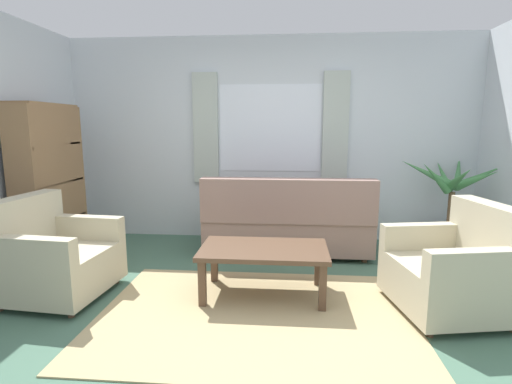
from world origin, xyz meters
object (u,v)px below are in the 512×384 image
object	(u,v)px
armchair_right	(456,270)
armchair_left	(53,257)
potted_plant	(450,211)
bookshelf	(53,191)
couch	(287,223)
coffee_table	(264,254)

from	to	relation	value
armchair_right	armchair_left	bearing A→B (deg)	-100.70
potted_plant	bookshelf	distance (m)	4.56
couch	bookshelf	world-z (taller)	bookshelf
armchair_right	potted_plant	distance (m)	1.69
couch	armchair_right	distance (m)	1.90
couch	coffee_table	size ratio (longest dim) A/B	1.73
couch	potted_plant	distance (m)	1.93
coffee_table	potted_plant	distance (m)	2.55
bookshelf	coffee_table	bearing A→B (deg)	71.47
armchair_left	armchair_right	xyz separation A→B (m)	(3.38, -0.02, 0.00)
potted_plant	coffee_table	bearing A→B (deg)	-146.21
potted_plant	bookshelf	size ratio (longest dim) A/B	0.68
armchair_right	bookshelf	world-z (taller)	bookshelf
coffee_table	armchair_left	bearing A→B (deg)	-175.24
coffee_table	armchair_right	bearing A→B (deg)	-6.46
coffee_table	couch	bearing A→B (deg)	80.33
couch	armchair_left	bearing A→B (deg)	33.01
coffee_table	bookshelf	bearing A→B (deg)	161.47
armchair_left	armchair_right	world-z (taller)	same
armchair_left	coffee_table	world-z (taller)	armchair_left
potted_plant	armchair_right	bearing A→B (deg)	-109.72
coffee_table	potted_plant	world-z (taller)	potted_plant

